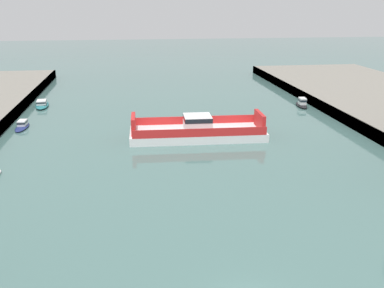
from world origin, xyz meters
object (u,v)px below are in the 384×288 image
moored_boat_mid_right (302,103)px  moored_boat_far_left (42,104)px  chain_ferry (197,131)px  moored_boat_far_right (22,125)px

moored_boat_mid_right → moored_boat_far_left: 45.86m
moored_boat_mid_right → moored_boat_far_left: (-45.41, 6.40, -0.16)m
chain_ferry → moored_boat_mid_right: 26.26m
moored_boat_far_right → chain_ferry: bearing=-18.6°
moored_boat_mid_right → moored_boat_far_right: 46.37m
chain_ferry → moored_boat_far_left: bearing=137.8°
chain_ferry → moored_boat_mid_right: size_ratio=3.72×
moored_boat_mid_right → moored_boat_far_left: size_ratio=0.72×
moored_boat_mid_right → moored_boat_far_right: bearing=-170.8°
chain_ferry → moored_boat_mid_right: (21.01, 15.76, -0.37)m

